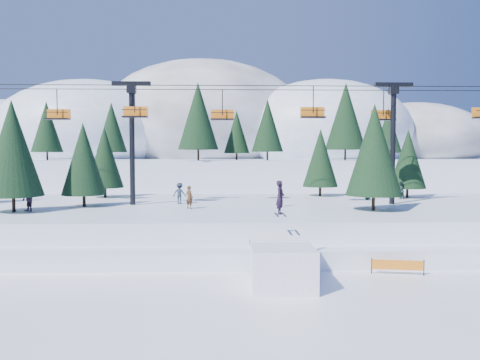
{
  "coord_description": "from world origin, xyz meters",
  "views": [
    {
      "loc": [
        -1.11,
        -21.35,
        6.63
      ],
      "look_at": [
        -0.32,
        6.0,
        5.2
      ],
      "focal_mm": 35.0,
      "sensor_mm": 36.0,
      "label": 1
    }
  ],
  "objects_px": {
    "jump_kicker": "(281,262)",
    "banner_near": "(398,265)",
    "chairlift": "(264,124)",
    "banner_far": "(412,257)"
  },
  "relations": [
    {
      "from": "chairlift",
      "to": "banner_far",
      "type": "xyz_separation_m",
      "value": [
        7.95,
        -11.95,
        -8.78
      ]
    },
    {
      "from": "chairlift",
      "to": "banner_near",
      "type": "relative_size",
      "value": 16.34
    },
    {
      "from": "banner_near",
      "to": "banner_far",
      "type": "height_order",
      "value": "same"
    },
    {
      "from": "jump_kicker",
      "to": "banner_near",
      "type": "relative_size",
      "value": 1.88
    },
    {
      "from": "banner_far",
      "to": "banner_near",
      "type": "bearing_deg",
      "value": -128.88
    },
    {
      "from": "jump_kicker",
      "to": "chairlift",
      "type": "bearing_deg",
      "value": 88.63
    },
    {
      "from": "banner_near",
      "to": "chairlift",
      "type": "bearing_deg",
      "value": 114.42
    },
    {
      "from": "banner_near",
      "to": "banner_far",
      "type": "relative_size",
      "value": 1.0
    },
    {
      "from": "chairlift",
      "to": "banner_far",
      "type": "distance_m",
      "value": 16.83
    },
    {
      "from": "jump_kicker",
      "to": "banner_near",
      "type": "bearing_deg",
      "value": 16.11
    }
  ]
}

